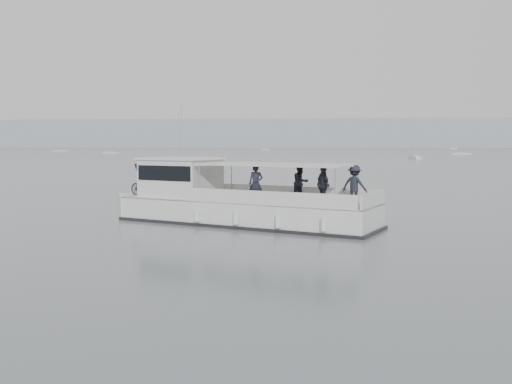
# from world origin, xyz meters

# --- Properties ---
(ground) EXTENTS (1400.00, 1400.00, 0.00)m
(ground) POSITION_xyz_m (0.00, 0.00, 0.00)
(ground) COLOR slate
(ground) RESTS_ON ground
(headland) EXTENTS (1400.00, 90.00, 28.00)m
(headland) POSITION_xyz_m (0.00, 560.00, 14.00)
(headland) COLOR #939EA8
(headland) RESTS_ON ground
(tour_boat) EXTENTS (14.44, 8.34, 6.23)m
(tour_boat) POSITION_xyz_m (-6.20, -2.48, 1.02)
(tour_boat) COLOR white
(tour_boat) RESTS_ON ground
(moored_fleet) EXTENTS (397.12, 361.88, 10.64)m
(moored_fleet) POSITION_xyz_m (-35.63, 203.94, 0.36)
(moored_fleet) COLOR white
(moored_fleet) RESTS_ON ground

